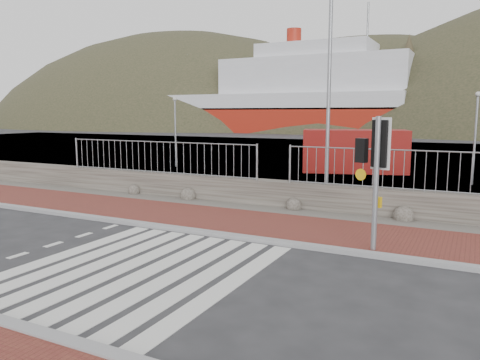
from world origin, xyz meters
The scene contains 15 objects.
ground centered at (0.00, 0.00, 0.00)m, with size 220.00×220.00×0.00m, color #28282B.
sidewalk_far centered at (0.00, 4.50, 0.04)m, with size 40.00×3.00×0.08m, color brown.
kerb_near centered at (0.00, -3.00, 0.05)m, with size 40.00×0.25×0.12m, color gray.
kerb_far centered at (0.00, 3.00, 0.05)m, with size 40.00×0.25×0.12m, color gray.
zebra_crossing centered at (0.00, 0.00, 0.01)m, with size 4.62×5.60×0.01m.
gravel_strip centered at (0.00, 6.50, 0.03)m, with size 40.00×1.50×0.06m, color #59544C.
stone_wall centered at (0.00, 7.30, 0.45)m, with size 40.00×0.60×0.90m, color #47423B.
railing centered at (0.00, 7.15, 1.82)m, with size 18.07×0.07×1.22m.
quay centered at (0.00, 27.90, 0.00)m, with size 120.00×40.00×0.50m, color #4C4C4F.
water centered at (0.00, 62.90, 0.00)m, with size 220.00×50.00×0.05m, color #3F4C54.
ferry centered at (-24.65, 67.90, 5.36)m, with size 50.00×16.00×20.00m.
hills_backdrop centered at (6.74, 87.90, -23.05)m, with size 254.00×90.00×100.00m.
traffic_signal_far centered at (4.07, 3.35, 2.26)m, with size 0.77×0.44×3.12m.
streetlight centered at (1.69, 8.15, 4.10)m, with size 1.46×0.74×7.28m.
shipping_container centered at (0.16, 18.22, 1.15)m, with size 5.50×2.29×2.29m, color maroon.
Camera 1 is at (6.07, -7.32, 3.18)m, focal length 35.00 mm.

